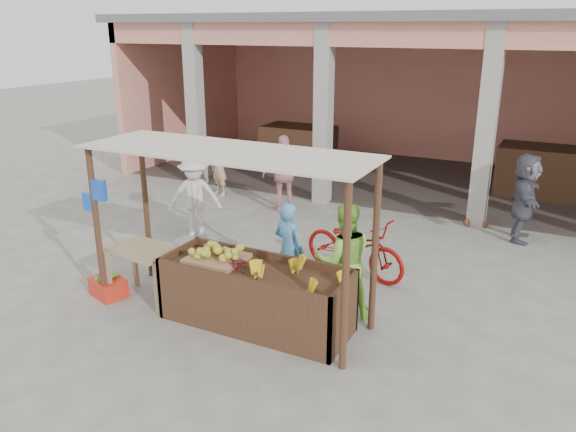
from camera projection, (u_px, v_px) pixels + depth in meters
The scene contains 19 objects.
ground at pixel (226, 316), 7.98m from camera, with size 60.00×60.00×0.00m, color slate.
market_building at pixel (411, 75), 14.63m from camera, with size 14.40×6.40×4.20m.
fruit_stall at pixel (256, 298), 7.64m from camera, with size 2.60×0.95×0.80m, color #533221.
stall_awning at pixel (223, 180), 7.41m from camera, with size 4.09×1.35×2.39m.
banana_heap at pixel (301, 274), 7.16m from camera, with size 1.23×0.67×0.22m, color yellow, non-canonical shape.
melon_tray at pixel (217, 254), 7.81m from camera, with size 0.77×0.67×0.20m.
berry_heap at pixel (240, 264), 7.56m from camera, with size 0.46×0.37×0.14m, color maroon.
side_table at pixel (144, 257), 8.26m from camera, with size 1.12×0.85×0.82m.
papaya_pile at pixel (143, 243), 8.19m from camera, with size 0.68×0.39×0.19m, color #578D2E, non-canonical shape.
red_crate at pixel (108, 287), 8.53m from camera, with size 0.54×0.39×0.28m, color red.
plantain_bundle at pixel (107, 276), 8.48m from camera, with size 0.40×0.28×0.08m, color #588E33, non-canonical shape.
produce_sacks at pixel (478, 212), 11.49m from camera, with size 0.81×0.76×0.61m.
vendor_blue at pixel (289, 247), 8.38m from camera, with size 0.59×0.43×1.57m, color #4F9AD5.
vendor_green at pixel (344, 258), 7.73m from camera, with size 0.85×0.49×1.76m, color #8FD646.
motorcycle at pixel (355, 245), 9.17m from camera, with size 1.97×0.68×1.03m, color maroon.
shopper_a at pixel (195, 193), 10.79m from camera, with size 1.11×0.55×1.72m, color silver.
shopper_b at pixel (285, 171), 12.25m from camera, with size 1.06×0.57×1.81m, color pink.
shopper_d at pixel (525, 195), 10.55m from camera, with size 1.65×0.68×1.79m, color #53525F.
shopper_e at pixel (219, 166), 13.52m from camera, with size 0.53×0.40×1.43m, color tan.
Camera 1 is at (4.01, -5.93, 3.90)m, focal length 35.00 mm.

